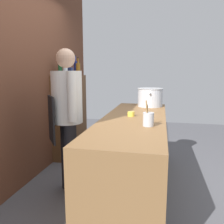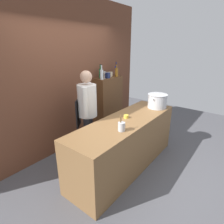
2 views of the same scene
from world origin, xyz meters
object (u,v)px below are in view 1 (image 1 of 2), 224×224
(spice_tin_navy, at_px, (70,72))
(spice_tin_silver, at_px, (67,72))
(utensil_crock, at_px, (148,119))
(wine_glass_short, at_px, (67,68))
(spice_tin_cream, at_px, (70,72))
(wine_bottle_green, at_px, (60,68))
(stockpot_large, at_px, (150,97))
(chef, at_px, (67,112))
(butter_jar, at_px, (131,114))
(wine_bottle_cobalt, at_px, (76,68))
(wine_bottle_clear, at_px, (65,68))
(wine_bottle_amber, at_px, (78,69))

(spice_tin_navy, bearing_deg, spice_tin_silver, 43.80)
(utensil_crock, xyz_separation_m, wine_glass_short, (1.19, 1.31, 0.50))
(spice_tin_cream, bearing_deg, wine_bottle_green, 179.65)
(spice_tin_silver, bearing_deg, stockpot_large, -94.08)
(stockpot_large, bearing_deg, chef, 140.34)
(butter_jar, distance_m, wine_bottle_cobalt, 1.78)
(chef, distance_m, spice_tin_cream, 1.44)
(butter_jar, xyz_separation_m, wine_bottle_green, (0.71, 1.19, 0.54))
(stockpot_large, height_order, wine_glass_short, wine_glass_short)
(stockpot_large, bearing_deg, wine_bottle_clear, 99.88)
(wine_bottle_amber, height_order, spice_tin_silver, wine_bottle_amber)
(butter_jar, distance_m, spice_tin_cream, 1.66)
(spice_tin_navy, bearing_deg, spice_tin_cream, 24.24)
(chef, bearing_deg, spice_tin_silver, 166.23)
(butter_jar, xyz_separation_m, spice_tin_silver, (0.93, 1.17, 0.48))
(utensil_crock, distance_m, wine_bottle_cobalt, 2.24)
(wine_bottle_green, bearing_deg, wine_bottle_clear, -126.86)
(wine_bottle_amber, distance_m, spice_tin_silver, 0.26)
(butter_jar, relative_size, spice_tin_cream, 0.74)
(wine_bottle_green, height_order, wine_glass_short, wine_bottle_green)
(spice_tin_silver, distance_m, spice_tin_navy, 0.11)
(stockpot_large, distance_m, butter_jar, 0.86)
(stockpot_large, relative_size, utensil_crock, 1.77)
(utensil_crock, bearing_deg, spice_tin_cream, 42.79)
(butter_jar, bearing_deg, wine_bottle_clear, 59.94)
(stockpot_large, xyz_separation_m, spice_tin_navy, (0.01, 1.26, 0.38))
(chef, relative_size, spice_tin_navy, 13.43)
(butter_jar, bearing_deg, wine_glass_short, 56.02)
(chef, relative_size, wine_bottle_amber, 5.58)
(utensil_crock, relative_size, butter_jar, 3.03)
(butter_jar, height_order, wine_bottle_clear, wine_bottle_clear)
(wine_bottle_clear, distance_m, spice_tin_cream, 0.47)
(butter_jar, bearing_deg, chef, 107.54)
(chef, distance_m, wine_bottle_amber, 1.51)
(wine_bottle_cobalt, xyz_separation_m, wine_bottle_clear, (-0.63, -0.08, -0.01))
(wine_bottle_cobalt, bearing_deg, spice_tin_navy, -171.84)
(utensil_crock, distance_m, wine_glass_short, 1.84)
(stockpot_large, height_order, butter_jar, stockpot_large)
(utensil_crock, distance_m, wine_bottle_green, 1.90)
(stockpot_large, height_order, wine_bottle_green, wine_bottle_green)
(chef, height_order, stockpot_large, chef)
(wine_bottle_green, relative_size, spice_tin_navy, 2.53)
(utensil_crock, height_order, spice_tin_cream, spice_tin_cream)
(spice_tin_cream, bearing_deg, stockpot_large, -99.70)
(stockpot_large, distance_m, spice_tin_navy, 1.32)
(chef, distance_m, butter_jar, 0.73)
(butter_jar, xyz_separation_m, spice_tin_cream, (1.07, 1.19, 0.48))
(stockpot_large, distance_m, wine_bottle_cobalt, 1.45)
(wine_bottle_clear, bearing_deg, butter_jar, -120.06)
(wine_bottle_clear, height_order, wine_glass_short, wine_bottle_clear)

